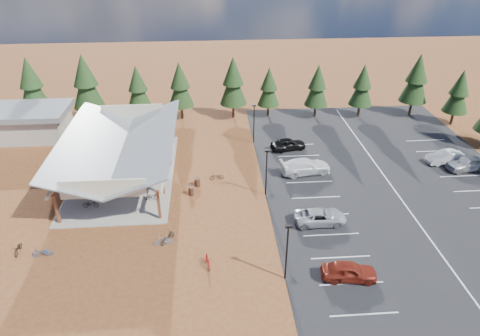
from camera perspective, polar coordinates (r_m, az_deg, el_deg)
ground at (r=41.97m, az=-3.04°, el=-5.30°), size 140.00×140.00×0.00m
asphalt_lot at (r=48.29m, az=19.37°, el=-2.02°), size 27.00×44.00×0.04m
concrete_pad at (r=48.82m, az=-15.10°, el=-0.89°), size 10.60×18.60×0.10m
bike_pavilion at (r=47.09m, az=-15.69°, el=3.08°), size 11.65×19.40×4.97m
outbuilding at (r=61.58m, az=-26.65°, el=5.47°), size 11.00×7.00×3.90m
lamp_post_0 at (r=32.67m, az=6.28°, el=-10.63°), size 0.50×0.25×5.14m
lamp_post_1 at (r=42.41m, az=3.54°, el=-0.16°), size 0.50×0.25×5.14m
lamp_post_2 at (r=53.08m, az=1.87°, el=6.26°), size 0.50×0.25×5.14m
trash_bin_0 at (r=43.90m, az=-6.51°, el=-3.04°), size 0.60×0.60×0.90m
trash_bin_1 at (r=45.28m, az=-5.72°, el=-1.89°), size 0.60×0.60×0.90m
pine_0 at (r=64.65m, az=-26.09°, el=10.09°), size 3.94×3.94×9.17m
pine_1 at (r=61.67m, az=-19.90°, el=10.77°), size 4.13×4.13×9.62m
pine_2 at (r=60.83m, az=-13.47°, el=10.41°), size 3.38×3.38×7.87m
pine_3 at (r=60.34m, az=-8.01°, el=10.95°), size 3.50×3.50×8.16m
pine_4 at (r=59.95m, az=-0.92°, el=11.50°), size 3.77×3.77×8.79m
pine_5 at (r=60.89m, az=3.86°, el=10.75°), size 3.09×3.09×7.19m
pine_6 at (r=61.31m, az=10.27°, el=10.77°), size 3.29×3.29×7.66m
pine_7 at (r=62.85m, az=16.01°, el=10.58°), size 3.30×3.30×7.69m
pine_8 at (r=65.57m, az=22.48°, el=10.98°), size 3.84×3.84×8.95m
pine_13 at (r=64.92m, az=27.18°, el=9.06°), size 3.31×3.31×7.71m
bike_0 at (r=43.99m, az=-19.29°, el=-4.55°), size 1.55×0.56×0.81m
bike_1 at (r=46.44m, az=-20.04°, el=-2.59°), size 1.84×1.01×1.07m
bike_2 at (r=50.38m, az=-17.43°, el=0.41°), size 1.85×0.91×0.93m
bike_3 at (r=52.55m, az=-15.98°, el=1.97°), size 1.81×0.89×1.05m
bike_4 at (r=43.53m, az=-11.70°, el=-3.75°), size 1.58×0.64×0.81m
bike_5 at (r=46.03m, az=-12.92°, el=-1.74°), size 1.78×0.64×1.05m
bike_6 at (r=50.95m, az=-13.75°, el=1.33°), size 1.91×1.04×0.95m
bike_7 at (r=55.13m, az=-12.35°, el=3.75°), size 1.62×0.52×0.97m
bike_8 at (r=40.92m, az=-27.47°, el=-9.51°), size 0.62×1.63×0.84m
bike_10 at (r=39.59m, az=-24.85°, el=-10.17°), size 1.76×0.86×0.89m
bike_11 at (r=35.26m, az=-4.33°, el=-12.22°), size 0.80×1.80×1.04m
bike_12 at (r=38.03m, az=-9.69°, el=-9.13°), size 1.50×1.78×0.92m
bike_13 at (r=37.71m, az=-10.11°, el=-9.50°), size 1.70×0.74×0.99m
bike_15 at (r=49.09m, az=-9.86°, el=0.56°), size 1.49×1.63×1.04m
bike_16 at (r=46.22m, az=-3.14°, el=-1.13°), size 1.56×0.64×0.80m
car_0 at (r=34.95m, az=14.32°, el=-13.18°), size 4.46×2.24×1.46m
car_2 at (r=40.17m, az=10.63°, el=-6.40°), size 4.89×2.33×1.35m
car_3 at (r=47.72m, az=8.71°, el=0.23°), size 5.89×3.05×1.63m
car_4 at (r=52.56m, az=6.43°, el=3.19°), size 4.55×2.54×1.46m
car_8 at (r=54.16m, az=28.08°, el=0.55°), size 4.84×2.37×1.59m
car_9 at (r=54.63m, az=25.73°, el=1.31°), size 4.58×1.95×1.47m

